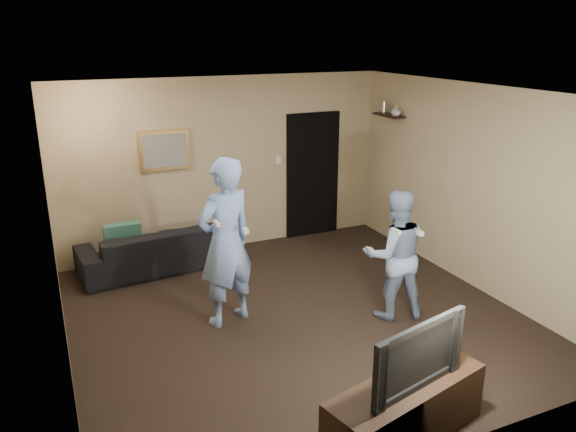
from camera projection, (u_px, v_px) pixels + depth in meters
name	position (u px, v px, depth m)	size (l,w,h in m)	color
ground	(295.00, 316.00, 6.63)	(5.00, 5.00, 0.00)	black
ceiling	(296.00, 92.00, 5.82)	(5.00, 5.00, 0.04)	silver
wall_back	(225.00, 165.00, 8.39)	(5.00, 0.04, 2.60)	tan
wall_front	(440.00, 308.00, 4.06)	(5.00, 0.04, 2.60)	tan
wall_left	(54.00, 245.00, 5.25)	(0.04, 5.00, 2.60)	tan
wall_right	(472.00, 187.00, 7.19)	(0.04, 5.00, 2.60)	tan
sofa	(156.00, 248.00, 7.87)	(2.10, 0.82, 0.61)	black
throw_pillow	(123.00, 241.00, 7.64)	(0.49, 0.16, 0.49)	#1B5349
painting_frame	(164.00, 150.00, 7.93)	(0.72, 0.05, 0.57)	olive
painting_canvas	(165.00, 151.00, 7.90)	(0.62, 0.01, 0.47)	slate
doorway	(313.00, 175.00, 9.02)	(0.90, 0.06, 2.00)	black
light_switch	(278.00, 160.00, 8.70)	(0.08, 0.02, 0.12)	silver
wall_shelf	(389.00, 115.00, 8.49)	(0.20, 0.60, 0.03)	black
shelf_vase	(396.00, 111.00, 8.30)	(0.15, 0.15, 0.16)	silver
shelf_figurine	(384.00, 107.00, 8.58)	(0.06, 0.06, 0.18)	silver
tv_console	(405.00, 411.00, 4.58)	(1.47, 0.47, 0.52)	black
television	(410.00, 352.00, 4.41)	(1.00, 0.13, 0.58)	black
wii_player_left	(226.00, 242.00, 6.23)	(0.82, 0.66, 1.94)	#7FA1DC
wii_player_right	(395.00, 255.00, 6.43)	(0.87, 0.76, 1.53)	#7D96B6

